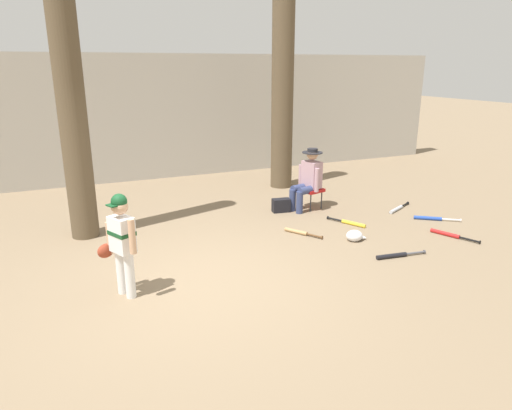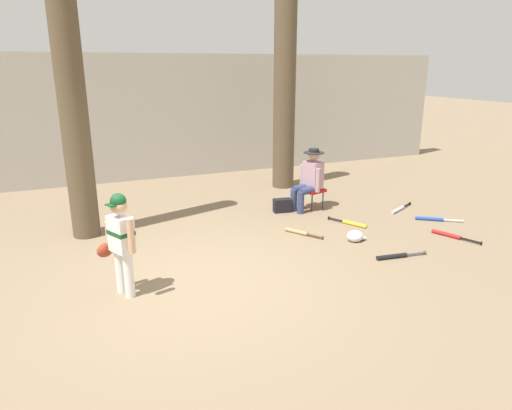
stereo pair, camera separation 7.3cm
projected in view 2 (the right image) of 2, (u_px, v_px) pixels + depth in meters
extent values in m
plane|color=#7F6B51|center=(198.00, 284.00, 6.02)|extent=(60.00, 60.00, 0.00)
cube|color=#ADA89E|center=(124.00, 119.00, 11.06)|extent=(18.00, 0.36, 3.01)
cylinder|color=brown|center=(65.00, 39.00, 6.84)|extent=(0.44, 0.44, 6.23)
cone|color=brown|center=(87.00, 235.00, 7.75)|extent=(0.63, 0.63, 0.26)
cylinder|color=brown|center=(285.00, 90.00, 10.22)|extent=(0.49, 0.49, 4.42)
cone|color=brown|center=(283.00, 186.00, 10.86)|extent=(0.72, 0.72, 0.29)
cylinder|color=white|center=(129.00, 275.00, 5.61)|extent=(0.12, 0.12, 0.58)
cylinder|color=white|center=(121.00, 271.00, 5.72)|extent=(0.12, 0.12, 0.58)
cube|color=white|center=(121.00, 234.00, 5.52)|extent=(0.31, 0.36, 0.44)
cube|color=#144723|center=(121.00, 232.00, 5.51)|extent=(0.32, 0.37, 0.05)
sphere|color=tan|center=(119.00, 206.00, 5.42)|extent=(0.20, 0.20, 0.20)
sphere|color=#144723|center=(118.00, 201.00, 5.40)|extent=(0.19, 0.19, 0.19)
cube|color=#144723|center=(112.00, 205.00, 5.34)|extent=(0.15, 0.17, 0.02)
cylinder|color=tan|center=(131.00, 236.00, 5.34)|extent=(0.11, 0.11, 0.42)
cylinder|color=tan|center=(109.00, 237.00, 5.65)|extent=(0.11, 0.11, 0.40)
ellipsoid|color=#933823|center=(105.00, 250.00, 5.66)|extent=(0.25, 0.20, 0.18)
cube|color=red|center=(312.00, 190.00, 9.07)|extent=(0.49, 0.49, 0.06)
cylinder|color=#333338|center=(312.00, 202.00, 8.93)|extent=(0.02, 0.02, 0.38)
cylinder|color=#333338|center=(301.00, 199.00, 9.15)|extent=(0.02, 0.02, 0.38)
cylinder|color=#333338|center=(323.00, 200.00, 9.10)|extent=(0.02, 0.02, 0.38)
cylinder|color=#333338|center=(312.00, 196.00, 9.33)|extent=(0.02, 0.02, 0.38)
cylinder|color=navy|center=(301.00, 203.00, 8.81)|extent=(0.13, 0.13, 0.43)
cylinder|color=navy|center=(294.00, 200.00, 8.96)|extent=(0.13, 0.13, 0.43)
cylinder|color=navy|center=(309.00, 190.00, 8.87)|extent=(0.42, 0.25, 0.15)
cylinder|color=navy|center=(302.00, 188.00, 9.02)|extent=(0.42, 0.25, 0.15)
cube|color=#B28C99|center=(313.00, 175.00, 8.98)|extent=(0.32, 0.41, 0.52)
cylinder|color=#B28C99|center=(318.00, 180.00, 8.79)|extent=(0.11, 0.11, 0.46)
cylinder|color=#B28C99|center=(302.00, 176.00, 9.12)|extent=(0.11, 0.11, 0.46)
sphere|color=tan|center=(314.00, 154.00, 8.86)|extent=(0.22, 0.22, 0.22)
cylinder|color=#232328|center=(314.00, 153.00, 8.86)|extent=(0.40, 0.40, 0.02)
cylinder|color=#232328|center=(314.00, 151.00, 8.85)|extent=(0.20, 0.20, 0.09)
cube|color=black|center=(282.00, 205.00, 8.93)|extent=(0.36, 0.23, 0.26)
cylinder|color=yellow|center=(355.00, 224.00, 8.18)|extent=(0.27, 0.43, 0.07)
cylinder|color=black|center=(336.00, 220.00, 8.41)|extent=(0.17, 0.28, 0.03)
cylinder|color=black|center=(329.00, 218.00, 8.51)|extent=(0.06, 0.04, 0.06)
cylinder|color=black|center=(392.00, 256.00, 6.79)|extent=(0.49, 0.13, 0.07)
cylinder|color=#4C4C51|center=(416.00, 254.00, 6.90)|extent=(0.32, 0.07, 0.03)
cylinder|color=#4C4C51|center=(425.00, 252.00, 6.94)|extent=(0.02, 0.06, 0.06)
cylinder|color=red|center=(446.00, 234.00, 7.68)|extent=(0.24, 0.47, 0.07)
cylinder|color=black|center=(471.00, 241.00, 7.41)|extent=(0.15, 0.31, 0.03)
cylinder|color=black|center=(481.00, 243.00, 7.30)|extent=(0.06, 0.04, 0.06)
cylinder|color=#B7BCC6|center=(398.00, 210.00, 8.98)|extent=(0.46, 0.28, 0.07)
cylinder|color=black|center=(406.00, 205.00, 9.27)|extent=(0.30, 0.17, 0.03)
cylinder|color=black|center=(410.00, 203.00, 9.39)|extent=(0.04, 0.06, 0.06)
cylinder|color=tan|center=(296.00, 232.00, 7.81)|extent=(0.28, 0.40, 0.07)
cylinder|color=brown|center=(315.00, 236.00, 7.61)|extent=(0.17, 0.26, 0.03)
cylinder|color=brown|center=(323.00, 238.00, 7.53)|extent=(0.06, 0.04, 0.06)
cylinder|color=#2347AD|center=(429.00, 219.00, 8.46)|extent=(0.43, 0.34, 0.07)
cylinder|color=silver|center=(453.00, 220.00, 8.37)|extent=(0.28, 0.22, 0.03)
cylinder|color=silver|center=(462.00, 221.00, 8.34)|extent=(0.05, 0.06, 0.06)
ellipsoid|color=silver|center=(355.00, 236.00, 7.47)|extent=(0.27, 0.25, 0.19)
cube|color=silver|center=(361.00, 238.00, 7.53)|extent=(0.11, 0.14, 0.02)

